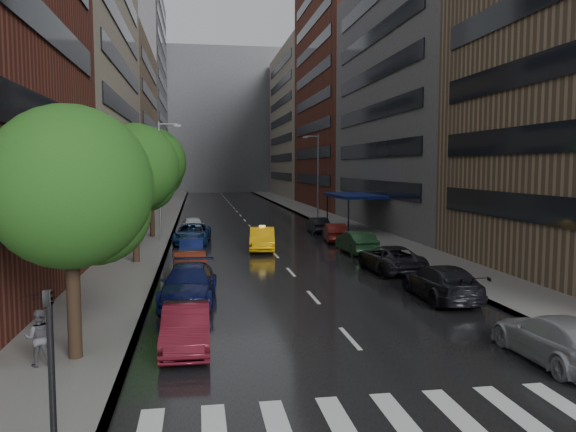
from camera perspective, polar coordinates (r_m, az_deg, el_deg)
The scene contains 19 objects.
ground at distance 15.78m, azimuth 10.35°, elevation -16.43°, with size 220.00×220.00×0.00m, color gray.
road at distance 64.27m, azimuth -4.72°, elevation -0.10°, with size 14.00×140.00×0.01m, color black.
sidewalk_left at distance 64.19m, azimuth -12.75°, elevation -0.15°, with size 4.00×140.00×0.15m, color gray.
sidewalk_right at distance 65.58m, azimuth 3.15°, elevation 0.07°, with size 4.00×140.00×0.15m, color gray.
crosswalk at distance 14.13m, azimuth 14.03°, elevation -19.10°, with size 13.15×2.80×0.01m.
buildings_left at distance 74.00m, azimuth -17.33°, elevation 12.77°, with size 8.00×108.00×38.00m.
buildings_right at distance 73.88m, azimuth 6.72°, elevation 12.23°, with size 8.05×109.10×36.00m.
building_far at distance 132.31m, azimuth -7.12°, elevation 9.45°, with size 40.00×14.00×32.00m, color slate.
tree_near at distance 17.27m, azimuth -21.28°, elevation 2.71°, with size 4.73×4.73×7.54m.
tree_mid at distance 33.96m, azimuth -15.36°, elevation 4.72°, with size 5.20×5.20×8.29m.
tree_far at distance 46.13m, azimuth -13.75°, elevation 5.29°, with size 5.56×5.56×8.86m.
taxi at distance 38.63m, azimuth -2.64°, elevation -2.35°, with size 1.67×4.78×1.57m, color #FAB20D.
parked_cars_left at distance 33.73m, azimuth -9.82°, elevation -3.57°, with size 3.02×34.54×1.57m.
parked_cars_right at distance 31.50m, azimuth 10.21°, elevation -4.22°, with size 2.61×37.68×1.52m.
ped_black_umbrella at distance 17.49m, azimuth -24.04°, elevation -9.85°, with size 0.96×0.98×2.09m.
traffic_light at distance 11.14m, azimuth -22.91°, elevation -13.83°, with size 0.18×0.15×3.45m.
street_lamp_left at distance 43.91m, azimuth -12.80°, elevation 3.79°, with size 1.74×0.22×9.00m.
street_lamp_right at distance 60.18m, azimuth 3.00°, elevation 4.22°, with size 1.74×0.22×9.00m.
awning at distance 50.85m, azimuth 6.76°, elevation 2.06°, with size 4.00×8.00×3.12m.
Camera 1 is at (-4.99, -13.82, 5.76)m, focal length 35.00 mm.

